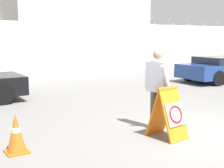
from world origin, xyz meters
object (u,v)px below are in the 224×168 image
at_px(barricade_sign, 169,113).
at_px(traffic_cone_near, 16,133).
at_px(security_guard, 157,85).
at_px(parked_car_far_side, 224,68).

relative_size(barricade_sign, traffic_cone_near, 1.45).
xyz_separation_m(security_guard, parked_car_far_side, (7.83, 4.19, -0.41)).
xyz_separation_m(barricade_sign, traffic_cone_near, (-2.90, 0.88, -0.17)).
distance_m(security_guard, parked_car_far_side, 8.89).
relative_size(security_guard, traffic_cone_near, 2.46).
bearing_deg(barricade_sign, parked_car_far_side, 25.68).
xyz_separation_m(barricade_sign, security_guard, (0.17, 0.57, 0.49)).
bearing_deg(traffic_cone_near, parked_car_far_side, 19.60).
relative_size(barricade_sign, security_guard, 0.59).
bearing_deg(parked_car_far_side, traffic_cone_near, -156.16).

